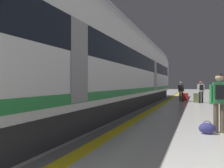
% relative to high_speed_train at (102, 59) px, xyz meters
% --- Properties ---
extents(safety_line_strip, '(0.36, 80.00, 0.01)m').
position_rel_high_speed_train_xyz_m(safety_line_strip, '(2.00, -0.16, -2.50)').
color(safety_line_strip, yellow).
rests_on(safety_line_strip, ground).
extents(tactile_edge_band, '(0.51, 80.00, 0.01)m').
position_rel_high_speed_train_xyz_m(tactile_edge_band, '(1.73, -0.16, -2.50)').
color(tactile_edge_band, slate).
rests_on(tactile_edge_band, ground).
extents(high_speed_train, '(2.94, 34.09, 4.97)m').
position_rel_high_speed_train_xyz_m(high_speed_train, '(0.00, 0.00, 0.00)').
color(high_speed_train, '#38383D').
rests_on(high_speed_train, ground).
extents(passenger_near, '(0.51, 0.34, 1.64)m').
position_rel_high_speed_train_xyz_m(passenger_near, '(4.76, -3.33, -1.53)').
color(passenger_near, brown).
rests_on(passenger_near, ground).
extents(duffel_bag_near, '(0.44, 0.26, 0.36)m').
position_rel_high_speed_train_xyz_m(duffel_bag_near, '(4.44, -3.59, -2.35)').
color(duffel_bag_near, navy).
rests_on(duffel_bag_near, ground).
extents(passenger_mid, '(0.49, 0.34, 1.58)m').
position_rel_high_speed_train_xyz_m(passenger_mid, '(4.49, 7.61, -1.57)').
color(passenger_mid, black).
rests_on(passenger_mid, ground).
extents(suitcase_mid, '(0.38, 0.24, 0.67)m').
position_rel_high_speed_train_xyz_m(suitcase_mid, '(4.17, 7.45, -2.14)').
color(suitcase_mid, '#596038').
rests_on(suitcase_mid, ground).
extents(passenger_far, '(0.46, 0.37, 1.56)m').
position_rel_high_speed_train_xyz_m(passenger_far, '(3.07, 8.66, -1.58)').
color(passenger_far, brown).
rests_on(passenger_far, ground).
extents(suitcase_far, '(0.41, 0.29, 0.63)m').
position_rel_high_speed_train_xyz_m(suitcase_far, '(3.40, 8.53, -2.16)').
color(suitcase_far, '#A51E1E').
rests_on(suitcase_far, ground).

